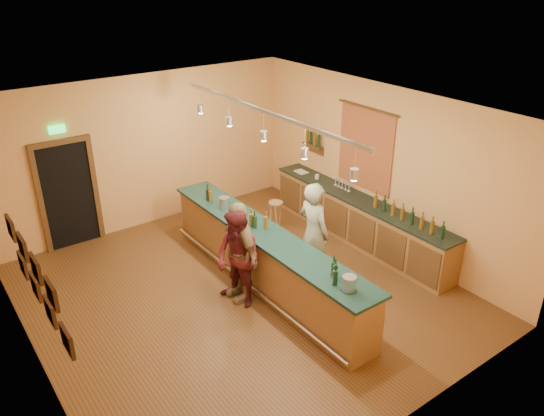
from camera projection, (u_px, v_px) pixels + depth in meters
floor at (241, 294)px, 9.14m from camera, size 7.00×7.00×0.00m
ceiling at (235, 112)px, 7.76m from camera, size 6.50×7.00×0.02m
wall_back at (147, 152)px, 11.00m from camera, size 6.50×0.02×3.20m
wall_front at (409, 320)px, 5.90m from camera, size 6.50×0.02×3.20m
wall_left at (23, 276)px, 6.71m from camera, size 0.02×7.00×3.20m
wall_right at (380, 167)px, 10.18m from camera, size 0.02×7.00×3.20m
doorway at (68, 192)px, 10.28m from camera, size 1.15×0.09×2.48m
tapestry at (365, 150)px, 10.36m from camera, size 0.03×1.40×1.60m
bottle_shelf at (313, 140)px, 11.50m from camera, size 0.17×0.55×0.54m
picture_grid at (37, 278)px, 6.04m from camera, size 0.06×2.20×0.70m
back_counter at (359, 219)px, 10.64m from camera, size 0.60×4.55×1.27m
tasting_bar at (265, 255)px, 9.14m from camera, size 0.73×5.10×1.38m
pendant_track at (264, 121)px, 8.13m from camera, size 0.11×4.60×0.50m
bartender at (314, 233)px, 9.19m from camera, size 0.48×0.70×1.86m
customer_a at (238, 259)px, 8.56m from camera, size 0.80×0.94×1.69m
customer_b at (239, 251)px, 8.70m from camera, size 0.50×1.06×1.77m
bar_stool at (276, 208)px, 11.15m from camera, size 0.30×0.30×0.62m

